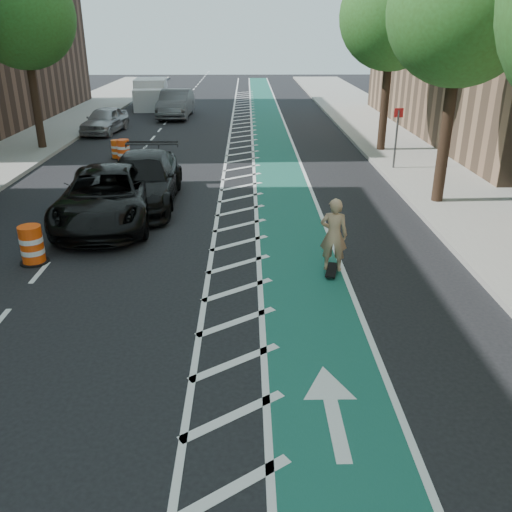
{
  "coord_description": "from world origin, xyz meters",
  "views": [
    {
      "loc": [
        1.73,
        -9.31,
        5.36
      ],
      "look_at": [
        1.89,
        0.74,
        1.1
      ],
      "focal_mm": 38.0,
      "sensor_mm": 36.0,
      "label": 1
    }
  ],
  "objects_px": {
    "suv_near": "(107,196)",
    "skateboarder": "(334,235)",
    "suv_far": "(142,180)",
    "barrel_a": "(32,246)"
  },
  "relations": [
    {
      "from": "suv_near",
      "to": "barrel_a",
      "type": "relative_size",
      "value": 5.92
    },
    {
      "from": "suv_near",
      "to": "suv_far",
      "type": "relative_size",
      "value": 1.03
    },
    {
      "from": "suv_far",
      "to": "barrel_a",
      "type": "xyz_separation_m",
      "value": [
        -1.86,
        -4.8,
        -0.34
      ]
    },
    {
      "from": "skateboarder",
      "to": "barrel_a",
      "type": "relative_size",
      "value": 1.82
    },
    {
      "from": "suv_near",
      "to": "barrel_a",
      "type": "xyz_separation_m",
      "value": [
        -1.13,
        -3.07,
        -0.33
      ]
    },
    {
      "from": "suv_far",
      "to": "barrel_a",
      "type": "height_order",
      "value": "suv_far"
    },
    {
      "from": "suv_near",
      "to": "barrel_a",
      "type": "height_order",
      "value": "suv_near"
    },
    {
      "from": "skateboarder",
      "to": "suv_near",
      "type": "height_order",
      "value": "skateboarder"
    },
    {
      "from": "suv_near",
      "to": "skateboarder",
      "type": "bearing_deg",
      "value": -36.77
    },
    {
      "from": "skateboarder",
      "to": "suv_far",
      "type": "distance_m",
      "value": 7.73
    }
  ]
}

